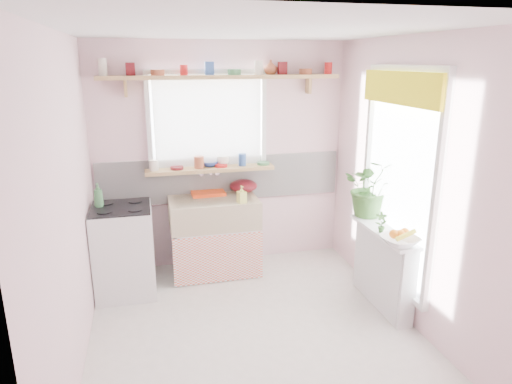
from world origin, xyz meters
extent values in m
plane|color=white|center=(0.00, 0.00, 0.00)|extent=(3.20, 3.20, 0.00)
plane|color=white|center=(0.00, 0.00, 2.50)|extent=(3.20, 3.20, 0.00)
plane|color=silver|center=(0.00, 1.60, 1.25)|extent=(2.80, 0.00, 2.80)
plane|color=silver|center=(0.00, -1.60, 1.25)|extent=(2.80, 0.00, 2.80)
plane|color=silver|center=(-1.40, 0.00, 1.25)|extent=(0.00, 3.20, 3.20)
plane|color=silver|center=(1.40, 0.00, 1.25)|extent=(0.00, 3.20, 3.20)
cube|color=white|center=(0.00, 1.59, 1.00)|extent=(2.74, 0.03, 0.50)
cube|color=pink|center=(0.00, 1.58, 0.80)|extent=(2.74, 0.02, 0.12)
cube|color=white|center=(-0.15, 1.60, 1.65)|extent=(1.20, 0.01, 1.00)
cube|color=white|center=(-0.15, 1.53, 1.65)|extent=(1.15, 0.02, 0.95)
cube|color=white|center=(1.40, 0.20, 1.25)|extent=(0.01, 1.10, 1.90)
cube|color=yellow|center=(1.31, 0.20, 2.06)|extent=(0.03, 1.20, 0.28)
cube|color=white|center=(-0.15, 1.30, 0.28)|extent=(0.85, 0.55, 0.55)
cube|color=#EB6145|center=(-0.15, 1.02, 0.28)|extent=(0.95, 0.02, 0.53)
cube|color=beige|center=(-0.15, 1.30, 0.70)|extent=(0.95, 0.55, 0.30)
cylinder|color=silver|center=(-0.15, 1.55, 1.10)|extent=(0.03, 0.22, 0.03)
cube|color=white|center=(-1.10, 1.05, 0.45)|extent=(0.58, 0.58, 0.90)
cube|color=black|center=(-1.10, 1.05, 0.91)|extent=(0.56, 0.56, 0.02)
cylinder|color=black|center=(-1.24, 0.91, 0.92)|extent=(0.14, 0.14, 0.01)
cylinder|color=black|center=(-0.96, 0.91, 0.92)|extent=(0.14, 0.14, 0.01)
cylinder|color=black|center=(-1.24, 1.19, 0.92)|extent=(0.14, 0.14, 0.01)
cylinder|color=black|center=(-0.96, 1.19, 0.92)|extent=(0.14, 0.14, 0.01)
cube|color=white|center=(1.30, 0.20, 0.38)|extent=(0.15, 0.90, 0.75)
cube|color=white|center=(1.27, 0.20, 0.76)|extent=(0.22, 0.95, 0.03)
cube|color=tan|center=(-0.15, 1.48, 1.14)|extent=(1.40, 0.22, 0.04)
cube|color=tan|center=(0.00, 1.47, 2.12)|extent=(2.52, 0.24, 0.04)
cylinder|color=silver|center=(-1.18, 1.47, 2.20)|extent=(0.11, 0.11, 0.12)
cylinder|color=#590F14|center=(-0.92, 1.47, 2.20)|extent=(0.11, 0.11, 0.12)
cylinder|color=#A55133|center=(-0.66, 1.47, 2.17)|extent=(0.11, 0.11, 0.06)
cylinder|color=red|center=(-0.39, 1.47, 2.20)|extent=(0.11, 0.11, 0.12)
cylinder|color=#3359A5|center=(-0.13, 1.47, 2.20)|extent=(0.11, 0.11, 0.12)
cylinder|color=#3F7F4C|center=(0.13, 1.47, 2.17)|extent=(0.11, 0.11, 0.06)
cylinder|color=silver|center=(0.39, 1.47, 2.20)|extent=(0.11, 0.11, 0.12)
cylinder|color=#590F14|center=(0.66, 1.47, 2.20)|extent=(0.11, 0.11, 0.12)
cylinder|color=#A55133|center=(0.92, 1.47, 2.17)|extent=(0.11, 0.11, 0.06)
cylinder|color=red|center=(1.18, 1.47, 2.20)|extent=(0.11, 0.11, 0.12)
cylinder|color=silver|center=(-0.77, 1.48, 1.22)|extent=(0.11, 0.11, 0.12)
cylinder|color=#590F14|center=(-0.52, 1.48, 1.22)|extent=(0.11, 0.11, 0.12)
cylinder|color=#A55133|center=(-0.27, 1.48, 1.19)|extent=(0.11, 0.11, 0.06)
cylinder|color=red|center=(-0.03, 1.48, 1.22)|extent=(0.11, 0.11, 0.12)
cylinder|color=#3359A5|center=(0.22, 1.48, 1.22)|extent=(0.11, 0.11, 0.12)
cylinder|color=#3F7F4C|center=(0.47, 1.48, 1.19)|extent=(0.11, 0.11, 0.06)
cube|color=#FE4916|center=(-0.18, 1.50, 0.87)|extent=(0.37, 0.28, 0.04)
ellipsoid|color=#570F16|center=(0.22, 1.50, 0.92)|extent=(0.35, 0.35, 0.14)
imported|color=#366227|center=(1.33, 0.60, 1.07)|extent=(0.67, 0.63, 0.60)
imported|color=silver|center=(1.22, -0.16, 0.81)|extent=(0.36, 0.36, 0.08)
imported|color=#336026|center=(1.21, 0.15, 0.87)|extent=(0.12, 0.09, 0.20)
imported|color=#D3D45E|center=(0.12, 1.10, 0.94)|extent=(0.10, 0.10, 0.18)
imported|color=white|center=(0.00, 1.54, 1.21)|extent=(0.17, 0.17, 0.11)
imported|color=#30489E|center=(-0.15, 1.54, 1.19)|extent=(0.21, 0.21, 0.06)
imported|color=#A15031|center=(0.54, 1.53, 2.22)|extent=(0.17, 0.17, 0.15)
imported|color=#3E7D48|center=(-1.30, 1.10, 1.03)|extent=(0.10, 0.10, 0.24)
sphere|color=orange|center=(1.22, -0.16, 0.87)|extent=(0.08, 0.08, 0.08)
sphere|color=orange|center=(1.28, -0.13, 0.87)|extent=(0.08, 0.08, 0.08)
sphere|color=orange|center=(1.17, -0.14, 0.87)|extent=(0.08, 0.08, 0.08)
cylinder|color=yellow|center=(1.24, -0.21, 0.88)|extent=(0.18, 0.04, 0.10)
camera|label=1|loc=(-0.83, -3.36, 2.29)|focal=32.00mm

